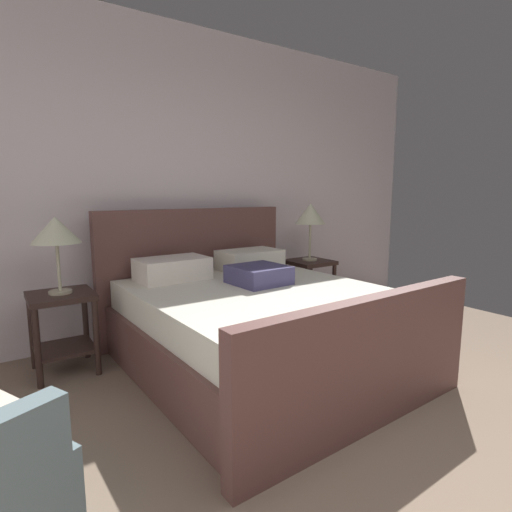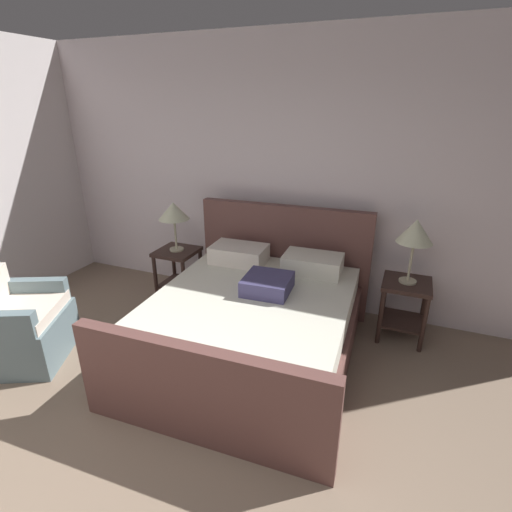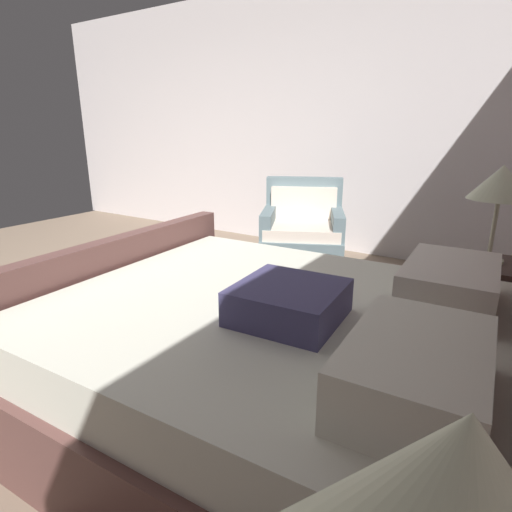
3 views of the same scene
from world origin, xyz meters
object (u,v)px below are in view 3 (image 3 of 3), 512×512
Objects in this scene: bed at (278,360)px; armchair at (302,240)px; nightstand_left at (482,293)px; table_lamp_left at (501,185)px.

armchair is (-1.95, -0.85, -0.00)m from bed.
nightstand_left is (-1.24, 0.70, 0.05)m from bed.
nightstand_left is 0.62× the size of armchair.
nightstand_left is 1.08× the size of table_lamp_left.
nightstand_left is at bearing 65.38° from armchair.
table_lamp_left is at bearing 135.00° from nightstand_left.
armchair is (-0.71, -1.55, -0.06)m from nightstand_left.
bed is 2.13m from armchair.
bed is at bearing -29.61° from nightstand_left.
armchair reaches higher than nightstand_left.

